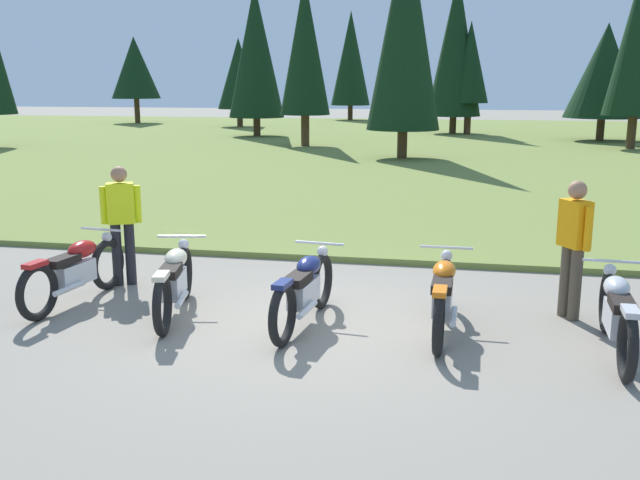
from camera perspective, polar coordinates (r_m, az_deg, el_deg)
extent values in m
plane|color=gray|center=(8.44, -0.82, -6.84)|extent=(140.00, 140.00, 0.00)
cube|color=olive|center=(32.97, 8.57, 7.53)|extent=(80.00, 44.00, 0.10)
cylinder|color=#47331E|center=(53.50, 2.42, 10.05)|extent=(0.36, 0.36, 1.17)
cone|color=black|center=(53.48, 2.46, 14.25)|extent=(2.84, 2.84, 6.67)
cylinder|color=#47331E|center=(36.64, 21.42, 8.14)|extent=(0.36, 0.36, 1.17)
cone|color=black|center=(36.58, 21.76, 12.42)|extent=(3.56, 3.56, 4.32)
cylinder|color=#47331E|center=(31.31, -1.19, 8.63)|extent=(0.36, 0.36, 1.44)
cone|color=black|center=(31.28, -1.22, 15.22)|extent=(2.14, 2.14, 5.75)
cylinder|color=#47331E|center=(32.60, 23.54, 7.79)|extent=(0.36, 0.36, 1.46)
cylinder|color=#47331E|center=(37.31, -5.04, 8.90)|extent=(0.36, 0.36, 1.05)
cone|color=black|center=(37.27, -5.16, 14.75)|extent=(2.81, 2.81, 6.56)
cylinder|color=#47331E|center=(39.24, 11.66, 9.37)|extent=(0.36, 0.36, 1.74)
cone|color=black|center=(39.20, 11.85, 13.69)|extent=(2.04, 2.04, 4.17)
cylinder|color=#47331E|center=(26.26, 6.56, 7.50)|extent=(0.36, 0.36, 1.13)
cone|color=black|center=(26.24, 6.79, 16.64)|extent=(2.62, 2.62, 7.24)
cylinder|color=#47331E|center=(45.51, -6.39, 9.59)|extent=(0.36, 0.36, 1.20)
cone|color=black|center=(45.46, -6.48, 13.04)|extent=(2.68, 2.68, 4.28)
cylinder|color=#47331E|center=(51.01, -14.35, 9.89)|extent=(0.36, 0.36, 1.74)
cone|color=black|center=(50.98, -14.53, 13.15)|extent=(3.26, 3.26, 4.07)
cylinder|color=#47331E|center=(39.58, 10.52, 8.93)|extent=(0.36, 0.36, 1.04)
cone|color=black|center=(39.56, 10.77, 15.01)|extent=(2.84, 2.84, 7.36)
torus|color=black|center=(10.22, -16.55, -1.88)|extent=(0.19, 0.71, 0.70)
torus|color=black|center=(9.16, -21.57, -3.88)|extent=(0.19, 0.71, 0.70)
cube|color=silver|center=(9.67, -18.94, -2.54)|extent=(0.28, 0.66, 0.28)
ellipsoid|color=#AD1919|center=(9.74, -18.41, -0.70)|extent=(0.32, 0.51, 0.22)
cube|color=black|center=(9.45, -19.84, -1.57)|extent=(0.28, 0.50, 0.10)
cube|color=#AD1919|center=(9.08, -21.74, -1.82)|extent=(0.18, 0.34, 0.06)
cylinder|color=silver|center=(10.03, -17.05, 0.82)|extent=(0.62, 0.11, 0.03)
sphere|color=silver|center=(10.16, -16.61, 0.23)|extent=(0.14, 0.14, 0.14)
cylinder|color=silver|center=(9.38, -19.33, -3.65)|extent=(0.14, 0.55, 0.07)
torus|color=black|center=(9.53, -10.73, -2.59)|extent=(0.24, 0.71, 0.70)
torus|color=black|center=(8.21, -12.43, -5.12)|extent=(0.24, 0.71, 0.70)
cube|color=silver|center=(8.86, -11.53, -3.45)|extent=(0.33, 0.67, 0.28)
ellipsoid|color=beige|center=(8.96, -11.39, -1.41)|extent=(0.35, 0.52, 0.22)
cube|color=black|center=(8.59, -11.87, -2.44)|extent=(0.31, 0.52, 0.10)
cube|color=beige|center=(8.12, -12.54, -2.83)|extent=(0.20, 0.34, 0.06)
cylinder|color=silver|center=(9.32, -10.96, 0.28)|extent=(0.61, 0.16, 0.03)
sphere|color=silver|center=(9.46, -10.80, -0.34)|extent=(0.14, 0.14, 0.14)
cylinder|color=silver|center=(8.58, -10.96, -4.65)|extent=(0.18, 0.55, 0.07)
torus|color=black|center=(8.99, 0.16, -3.29)|extent=(0.17, 0.71, 0.70)
torus|color=black|center=(7.72, -2.98, -5.96)|extent=(0.17, 0.71, 0.70)
cube|color=silver|center=(8.34, -1.29, -4.20)|extent=(0.27, 0.66, 0.28)
ellipsoid|color=navy|center=(8.43, -0.90, -2.04)|extent=(0.31, 0.51, 0.22)
cube|color=black|center=(8.08, -1.81, -3.13)|extent=(0.27, 0.50, 0.10)
cube|color=navy|center=(7.62, -3.01, -3.54)|extent=(0.17, 0.33, 0.06)
cylinder|color=silver|center=(8.77, -0.04, -0.25)|extent=(0.62, 0.10, 0.03)
sphere|color=silver|center=(8.91, 0.20, -0.90)|extent=(0.14, 0.14, 0.14)
cylinder|color=silver|center=(8.05, -1.04, -5.55)|extent=(0.13, 0.55, 0.07)
torus|color=black|center=(8.90, 9.95, -3.64)|extent=(0.11, 0.70, 0.70)
torus|color=black|center=(7.56, 9.43, -6.52)|extent=(0.11, 0.70, 0.70)
cube|color=silver|center=(8.21, 9.73, -4.63)|extent=(0.21, 0.64, 0.28)
ellipsoid|color=orange|center=(8.31, 9.86, -2.43)|extent=(0.27, 0.48, 0.22)
cube|color=black|center=(7.94, 9.70, -3.57)|extent=(0.23, 0.48, 0.10)
cube|color=orange|center=(7.46, 9.52, -4.05)|extent=(0.15, 0.32, 0.06)
cylinder|color=silver|center=(8.68, 10.05, -0.58)|extent=(0.62, 0.04, 0.03)
sphere|color=silver|center=(8.82, 10.05, -1.23)|extent=(0.14, 0.14, 0.14)
cylinder|color=silver|center=(7.95, 10.60, -5.99)|extent=(0.08, 0.55, 0.07)
torus|color=black|center=(8.74, 21.90, -4.66)|extent=(0.13, 0.70, 0.70)
torus|color=black|center=(7.43, 23.27, -7.76)|extent=(0.13, 0.70, 0.70)
cube|color=silver|center=(8.07, 22.56, -5.75)|extent=(0.23, 0.65, 0.28)
ellipsoid|color=#B7B7BC|center=(8.16, 22.55, -3.49)|extent=(0.28, 0.49, 0.22)
cube|color=black|center=(7.80, 22.91, -4.70)|extent=(0.24, 0.49, 0.10)
cube|color=#B7B7BC|center=(7.32, 23.50, -5.25)|extent=(0.15, 0.33, 0.06)
cylinder|color=silver|center=(8.52, 22.26, -1.57)|extent=(0.62, 0.06, 0.03)
sphere|color=silver|center=(8.67, 22.08, -2.22)|extent=(0.14, 0.14, 0.14)
cylinder|color=silver|center=(7.84, 23.82, -7.15)|extent=(0.10, 0.55, 0.07)
cylinder|color=black|center=(10.38, -15.86, -1.11)|extent=(0.14, 0.14, 0.88)
cylinder|color=black|center=(10.37, -14.87, -1.06)|extent=(0.14, 0.14, 0.88)
cube|color=#D8EA19|center=(10.24, -15.59, 2.84)|extent=(0.42, 0.35, 0.56)
sphere|color=#9E7051|center=(10.18, -15.72, 5.06)|extent=(0.22, 0.22, 0.22)
cylinder|color=#D8EA19|center=(10.26, -16.87, 2.66)|extent=(0.09, 0.09, 0.52)
cylinder|color=#D8EA19|center=(10.23, -14.30, 2.79)|extent=(0.09, 0.09, 0.52)
cylinder|color=#4C4233|center=(9.17, 18.95, -3.08)|extent=(0.14, 0.14, 0.88)
cylinder|color=#4C4233|center=(9.04, 19.67, -3.35)|extent=(0.14, 0.14, 0.88)
cube|color=orange|center=(8.95, 19.63, 1.24)|extent=(0.38, 0.42, 0.56)
sphere|color=#9E7051|center=(8.88, 19.82, 3.77)|extent=(0.22, 0.22, 0.22)
cylinder|color=orange|center=(9.12, 18.71, 1.38)|extent=(0.09, 0.09, 0.52)
cylinder|color=orange|center=(8.78, 20.58, 0.83)|extent=(0.09, 0.09, 0.52)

